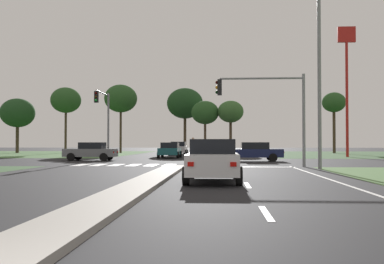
% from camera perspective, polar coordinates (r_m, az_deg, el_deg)
% --- Properties ---
extents(ground_plane, '(200.00, 200.00, 0.00)m').
position_cam_1_polar(ground_plane, '(33.73, -0.83, -3.83)').
color(ground_plane, black).
extents(grass_verge_far_left, '(35.00, 35.00, 0.01)m').
position_cam_1_polar(grass_verge_far_left, '(64.54, -22.26, -2.56)').
color(grass_verge_far_left, '#385B2D').
rests_on(grass_verge_far_left, ground).
extents(median_island_near, '(1.20, 22.00, 0.14)m').
position_cam_1_polar(median_island_near, '(14.89, -6.43, -6.64)').
color(median_island_near, gray).
rests_on(median_island_near, ground).
extents(median_island_far, '(1.20, 36.00, 0.14)m').
position_cam_1_polar(median_island_far, '(58.68, 1.03, -2.73)').
color(median_island_far, gray).
rests_on(median_island_far, ground).
extents(lane_dash_near, '(0.14, 2.00, 0.01)m').
position_cam_1_polar(lane_dash_near, '(9.30, 9.44, -10.20)').
color(lane_dash_near, silver).
rests_on(lane_dash_near, ground).
extents(lane_dash_second, '(0.14, 2.00, 0.01)m').
position_cam_1_polar(lane_dash_second, '(15.24, 7.10, -6.76)').
color(lane_dash_second, silver).
rests_on(lane_dash_second, ground).
extents(lane_dash_third, '(0.14, 2.00, 0.01)m').
position_cam_1_polar(lane_dash_third, '(21.21, 6.09, -5.25)').
color(lane_dash_third, silver).
rests_on(lane_dash_third, ground).
extents(edge_line_right, '(0.14, 24.00, 0.01)m').
position_cam_1_polar(edge_line_right, '(16.25, 18.95, -6.36)').
color(edge_line_right, silver).
rests_on(edge_line_right, ground).
extents(stop_bar_near, '(6.40, 0.50, 0.01)m').
position_cam_1_polar(stop_bar_near, '(26.67, 6.21, -4.46)').
color(stop_bar_near, silver).
rests_on(stop_bar_near, ground).
extents(crosswalk_bar_near, '(0.70, 2.80, 0.01)m').
position_cam_1_polar(crosswalk_bar_near, '(29.82, -14.00, -4.10)').
color(crosswalk_bar_near, silver).
rests_on(crosswalk_bar_near, ground).
extents(crosswalk_bar_second, '(0.70, 2.80, 0.01)m').
position_cam_1_polar(crosswalk_bar_second, '(29.49, -11.86, -4.14)').
color(crosswalk_bar_second, silver).
rests_on(crosswalk_bar_second, ground).
extents(crosswalk_bar_third, '(0.70, 2.80, 0.01)m').
position_cam_1_polar(crosswalk_bar_third, '(29.21, -9.68, -4.18)').
color(crosswalk_bar_third, silver).
rests_on(crosswalk_bar_third, ground).
extents(crosswalk_bar_fourth, '(0.70, 2.80, 0.01)m').
position_cam_1_polar(crosswalk_bar_fourth, '(28.97, -7.46, -4.21)').
color(crosswalk_bar_fourth, silver).
rests_on(crosswalk_bar_fourth, ground).
extents(crosswalk_bar_fifth, '(0.70, 2.80, 0.01)m').
position_cam_1_polar(crosswalk_bar_fifth, '(28.77, -5.20, -4.24)').
color(crosswalk_bar_fifth, silver).
rests_on(crosswalk_bar_fifth, ground).
extents(crosswalk_bar_sixth, '(0.70, 2.80, 0.01)m').
position_cam_1_polar(crosswalk_bar_sixth, '(28.62, -2.92, -4.26)').
color(crosswalk_bar_sixth, silver).
rests_on(crosswalk_bar_sixth, ground).
extents(car_grey_near, '(4.14, 2.03, 1.47)m').
position_cam_1_polar(car_grey_near, '(36.99, -12.77, -2.41)').
color(car_grey_near, slate).
rests_on(car_grey_near, ground).
extents(car_teal_second, '(2.02, 4.42, 1.47)m').
position_cam_1_polar(car_teal_second, '(42.57, -2.84, -2.31)').
color(car_teal_second, '#19565B').
rests_on(car_teal_second, ground).
extents(car_navy_third, '(4.57, 1.98, 1.48)m').
position_cam_1_polar(car_navy_third, '(35.00, 7.85, -2.49)').
color(car_navy_third, '#161E47').
rests_on(car_navy_third, ground).
extents(car_silver_fifth, '(2.04, 4.25, 1.57)m').
position_cam_1_polar(car_silver_fifth, '(52.02, -1.75, -2.09)').
color(car_silver_fifth, '#B7B7BC').
rests_on(car_silver_fifth, ground).
extents(car_white_sixth, '(2.00, 4.62, 1.56)m').
position_cam_1_polar(car_white_sixth, '(16.47, 2.70, -3.60)').
color(car_white_sixth, silver).
rests_on(car_white_sixth, ground).
extents(traffic_signal_far_left, '(0.32, 4.36, 6.01)m').
position_cam_1_polar(traffic_signal_far_left, '(40.11, -11.16, 2.44)').
color(traffic_signal_far_left, gray).
rests_on(traffic_signal_far_left, ground).
extents(traffic_signal_near_right, '(5.38, 0.32, 5.57)m').
position_cam_1_polar(traffic_signal_near_right, '(27.29, 9.98, 3.78)').
color(traffic_signal_near_right, gray).
rests_on(traffic_signal_near_right, ground).
extents(street_lamp_second, '(2.14, 0.66, 10.74)m').
position_cam_1_polar(street_lamp_second, '(25.76, 15.63, 8.66)').
color(street_lamp_second, gray).
rests_on(street_lamp_second, ground).
extents(pedestrian_at_median, '(0.34, 0.34, 1.84)m').
position_cam_1_polar(pedestrian_at_median, '(44.38, 0.12, -1.62)').
color(pedestrian_at_median, '#9E8966').
rests_on(pedestrian_at_median, median_island_far).
extents(fastfood_pole_sign, '(1.80, 0.40, 13.32)m').
position_cam_1_polar(fastfood_pole_sign, '(48.72, 19.14, 8.30)').
color(fastfood_pole_sign, red).
rests_on(fastfood_pole_sign, ground).
extents(treeline_near, '(4.87, 4.87, 7.80)m').
position_cam_1_polar(treeline_near, '(68.61, -21.39, 2.26)').
color(treeline_near, '#423323').
rests_on(treeline_near, ground).
extents(treeline_second, '(4.36, 4.36, 9.48)m').
position_cam_1_polar(treeline_second, '(67.25, -15.81, 3.90)').
color(treeline_second, '#423323').
rests_on(treeline_second, ground).
extents(treeline_third, '(4.70, 4.70, 9.81)m').
position_cam_1_polar(treeline_third, '(64.95, -9.08, 4.22)').
color(treeline_third, '#423323').
rests_on(treeline_third, ground).
extents(treeline_fourth, '(5.18, 5.18, 9.33)m').
position_cam_1_polar(treeline_fourth, '(64.25, -0.91, 3.65)').
color(treeline_fourth, '#423323').
rests_on(treeline_fourth, ground).
extents(treeline_fifth, '(3.66, 3.66, 7.02)m').
position_cam_1_polar(treeline_fifth, '(59.27, 1.68, 2.47)').
color(treeline_fifth, '#423323').
rests_on(treeline_fifth, ground).
extents(treeline_sixth, '(3.41, 3.41, 7.00)m').
position_cam_1_polar(treeline_sixth, '(58.90, 4.95, 2.56)').
color(treeline_sixth, '#423323').
rests_on(treeline_sixth, ground).
extents(treeline_seventh, '(3.27, 3.27, 8.50)m').
position_cam_1_polar(treeline_seventh, '(65.44, 17.67, 3.53)').
color(treeline_seventh, '#423323').
rests_on(treeline_seventh, ground).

